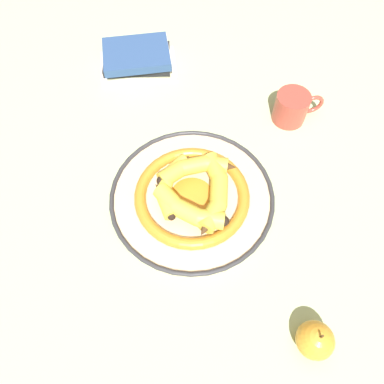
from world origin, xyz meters
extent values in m
plane|color=#B2C693|center=(0.00, 0.00, 0.00)|extent=(2.80, 2.80, 0.00)
cylinder|color=beige|center=(0.01, -0.04, 0.01)|extent=(0.35, 0.35, 0.02)
torus|color=orange|center=(0.01, -0.04, 0.02)|extent=(0.25, 0.25, 0.03)
cylinder|color=orange|center=(0.01, -0.04, 0.02)|extent=(0.09, 0.09, 0.00)
torus|color=#333338|center=(0.01, -0.04, 0.02)|extent=(0.36, 0.36, 0.01)
cylinder|color=gold|center=(-0.05, 0.00, 0.05)|extent=(0.04, 0.05, 0.04)
cylinder|color=gold|center=(-0.04, -0.05, 0.05)|extent=(0.06, 0.06, 0.04)
cylinder|color=gold|center=(-0.01, -0.09, 0.05)|extent=(0.06, 0.06, 0.04)
sphere|color=gold|center=(-0.05, -0.02, 0.05)|extent=(0.04, 0.04, 0.04)
sphere|color=gold|center=(-0.03, -0.07, 0.05)|extent=(0.04, 0.04, 0.04)
cone|color=#472D19|center=(-0.06, 0.03, 0.05)|extent=(0.03, 0.03, 0.03)
sphere|color=black|center=(0.01, -0.11, 0.05)|extent=(0.02, 0.02, 0.02)
cylinder|color=yellow|center=(-0.03, -0.08, 0.05)|extent=(0.06, 0.05, 0.03)
cylinder|color=yellow|center=(0.02, -0.09, 0.05)|extent=(0.05, 0.03, 0.03)
cylinder|color=yellow|center=(0.06, -0.08, 0.05)|extent=(0.06, 0.05, 0.03)
sphere|color=yellow|center=(-0.01, -0.09, 0.05)|extent=(0.03, 0.03, 0.03)
sphere|color=yellow|center=(0.04, -0.09, 0.05)|extent=(0.03, 0.03, 0.03)
cone|color=#472D19|center=(-0.06, -0.07, 0.05)|extent=(0.03, 0.03, 0.02)
sphere|color=black|center=(0.09, -0.06, 0.05)|extent=(0.02, 0.02, 0.02)
cylinder|color=yellow|center=(0.05, -0.08, 0.05)|extent=(0.06, 0.06, 0.04)
cylinder|color=yellow|center=(0.07, -0.04, 0.05)|extent=(0.05, 0.06, 0.04)
cylinder|color=yellow|center=(0.08, 0.02, 0.05)|extent=(0.04, 0.05, 0.04)
sphere|color=yellow|center=(0.06, -0.06, 0.05)|extent=(0.04, 0.04, 0.04)
sphere|color=yellow|center=(0.08, -0.01, 0.05)|extent=(0.04, 0.04, 0.04)
cone|color=#472D19|center=(0.03, -0.10, 0.05)|extent=(0.04, 0.04, 0.03)
sphere|color=black|center=(0.08, 0.04, 0.05)|extent=(0.02, 0.02, 0.02)
cylinder|color=gold|center=(0.07, 0.01, 0.05)|extent=(0.07, 0.05, 0.04)
cylinder|color=gold|center=(0.01, 0.02, 0.05)|extent=(0.07, 0.05, 0.04)
cylinder|color=gold|center=(-0.04, 0.00, 0.05)|extent=(0.07, 0.06, 0.04)
sphere|color=gold|center=(0.04, 0.02, 0.05)|extent=(0.04, 0.04, 0.04)
sphere|color=gold|center=(-0.02, 0.01, 0.05)|extent=(0.04, 0.04, 0.04)
cone|color=#472D19|center=(0.10, 0.01, 0.05)|extent=(0.04, 0.04, 0.03)
sphere|color=black|center=(-0.07, -0.02, 0.05)|extent=(0.02, 0.02, 0.02)
cube|color=silver|center=(-0.36, -0.27, 0.01)|extent=(0.17, 0.23, 0.02)
cube|color=white|center=(-0.36, -0.26, 0.01)|extent=(0.16, 0.22, 0.02)
cube|color=black|center=(-0.36, -0.27, 0.03)|extent=(0.16, 0.20, 0.02)
cube|color=white|center=(-0.36, -0.27, 0.03)|extent=(0.15, 0.19, 0.02)
cube|color=#2D4C84|center=(-0.36, -0.27, 0.06)|extent=(0.18, 0.21, 0.02)
cube|color=white|center=(-0.36, -0.26, 0.06)|extent=(0.17, 0.20, 0.02)
cylinder|color=#B24238|center=(-0.27, 0.15, 0.04)|extent=(0.08, 0.08, 0.08)
cylinder|color=#331C0F|center=(-0.27, 0.15, 0.07)|extent=(0.07, 0.07, 0.00)
torus|color=#B24238|center=(-0.29, 0.20, 0.04)|extent=(0.03, 0.06, 0.06)
sphere|color=gold|center=(0.26, 0.24, 0.03)|extent=(0.07, 0.07, 0.07)
cylinder|color=#4C3319|center=(0.26, 0.24, 0.07)|extent=(0.00, 0.00, 0.01)
camera|label=1|loc=(0.40, 0.05, 0.73)|focal=35.00mm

